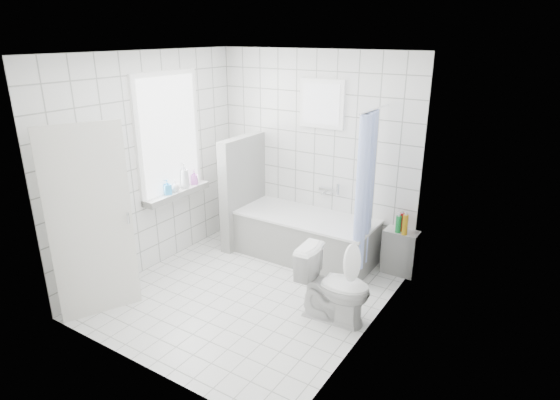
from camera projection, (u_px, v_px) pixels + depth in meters
The scene contains 19 objects.
ground at pixel (248, 293), 5.30m from camera, with size 3.00×3.00×0.00m, color white.
ceiling at pixel (242, 53), 4.42m from camera, with size 3.00×3.00×0.00m, color white.
wall_back at pixel (314, 154), 6.05m from camera, with size 2.80×0.02×2.60m, color white.
wall_front at pixel (132, 233), 3.67m from camera, with size 2.80×0.02×2.60m, color white.
wall_left at pixel (151, 164), 5.57m from camera, with size 0.02×3.00×2.60m, color white.
wall_right at pixel (372, 209), 4.15m from camera, with size 0.02×3.00×2.60m, color white.
window_left at pixel (170, 135), 5.68m from camera, with size 0.01×0.90×1.40m, color white.
window_back at pixel (321, 104), 5.74m from camera, with size 0.50×0.01×0.50m, color white.
window_sill at pixel (177, 194), 5.91m from camera, with size 0.18×1.02×0.08m, color white.
door at pixel (91, 224), 4.62m from camera, with size 0.04×0.80×2.00m, color silver.
bathtub at pixel (306, 237), 6.04m from camera, with size 1.78×0.77×0.58m.
partition_wall at pixel (243, 191), 6.33m from camera, with size 0.15×0.85×1.50m, color white.
tiled_ledge at pixel (400, 252), 5.66m from camera, with size 0.40×0.24×0.55m, color white.
toilet at pixel (334, 286), 4.71m from camera, with size 0.42×0.74×0.76m, color white.
curtain_rod at pixel (375, 109), 5.02m from camera, with size 0.02×0.02×0.80m, color silver.
shower_curtain at pixel (365, 192), 5.23m from camera, with size 0.14×0.48×1.78m, color #4D6BE2, non-canonical shape.
tub_faucet at pixel (326, 190), 6.07m from camera, with size 0.18×0.06×0.06m, color silver.
sill_bottles at pixel (182, 179), 5.92m from camera, with size 0.16×0.60×0.33m.
ledge_bottles at pixel (402, 224), 5.49m from camera, with size 0.15×0.15×0.25m.
Camera 1 is at (2.79, -3.72, 2.79)m, focal length 30.00 mm.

